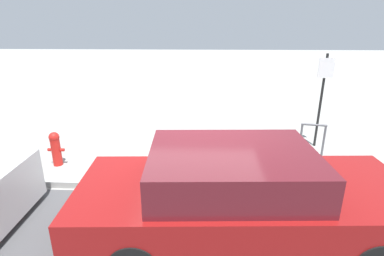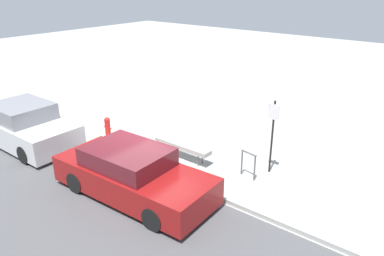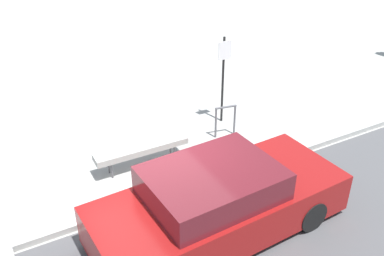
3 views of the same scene
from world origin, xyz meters
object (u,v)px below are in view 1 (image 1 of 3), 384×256
(sign_post, at_px, (322,93))
(fire_hydrant, at_px, (56,148))
(parked_car_near, at_px, (241,199))
(bike_rack, at_px, (312,137))
(bench, at_px, (210,142))

(sign_post, height_order, fire_hydrant, sign_post)
(sign_post, relative_size, parked_car_near, 0.49)
(bike_rack, height_order, fire_hydrant, bike_rack)
(bench, bearing_deg, fire_hydrant, -173.54)
(sign_post, bearing_deg, bench, -160.47)
(fire_hydrant, relative_size, parked_car_near, 0.16)
(fire_hydrant, xyz_separation_m, parked_car_near, (3.73, -2.20, 0.23))
(sign_post, relative_size, fire_hydrant, 3.01)
(bench, xyz_separation_m, bike_rack, (2.34, 0.25, 0.05))
(bench, height_order, fire_hydrant, fire_hydrant)
(bench, bearing_deg, parked_car_near, -81.18)
(bench, height_order, parked_car_near, parked_car_near)
(fire_hydrant, distance_m, parked_car_near, 4.34)
(bench, bearing_deg, sign_post, 19.91)
(bench, height_order, sign_post, sign_post)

